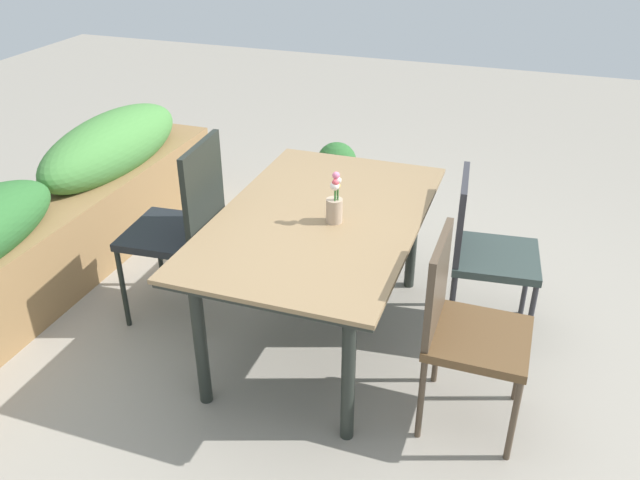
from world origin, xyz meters
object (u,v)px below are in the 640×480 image
(chair_near_left, at_px, (463,323))
(chair_near_right, at_px, (483,246))
(dining_table, at_px, (320,228))
(potted_plant, at_px, (337,173))
(chair_far_side, at_px, (184,221))
(planter_box, at_px, (52,220))
(flower_vase, at_px, (335,204))

(chair_near_left, bearing_deg, chair_near_right, -179.90)
(dining_table, bearing_deg, potted_plant, 14.77)
(chair_far_side, relative_size, chair_near_left, 1.14)
(chair_near_left, relative_size, planter_box, 0.30)
(chair_near_right, height_order, potted_plant, chair_near_right)
(planter_box, bearing_deg, potted_plant, -40.14)
(dining_table, distance_m, chair_near_right, 0.84)
(chair_far_side, height_order, chair_near_right, chair_far_side)
(dining_table, relative_size, potted_plant, 3.24)
(planter_box, relative_size, potted_plant, 6.23)
(potted_plant, bearing_deg, flower_vase, -162.74)
(flower_vase, xyz_separation_m, potted_plant, (1.60, 0.50, -0.57))
(chair_near_right, xyz_separation_m, flower_vase, (-0.38, 0.67, 0.30))
(chair_far_side, bearing_deg, flower_vase, -95.64)
(chair_near_left, bearing_deg, flower_vase, -114.26)
(planter_box, xyz_separation_m, potted_plant, (1.50, -1.27, -0.14))
(dining_table, xyz_separation_m, chair_near_left, (-0.34, -0.75, -0.14))
(dining_table, relative_size, chair_near_left, 1.73)
(chair_far_side, xyz_separation_m, chair_near_right, (0.36, -1.49, -0.07))
(chair_near_right, bearing_deg, potted_plant, -142.32)
(chair_near_left, bearing_deg, potted_plant, -148.32)
(dining_table, relative_size, chair_near_right, 1.75)
(chair_near_left, distance_m, planter_box, 2.46)
(chair_near_right, distance_m, potted_plant, 1.71)
(dining_table, relative_size, flower_vase, 5.99)
(flower_vase, bearing_deg, chair_far_side, 88.72)
(chair_near_right, xyz_separation_m, chair_near_left, (-0.68, 0.00, -0.00))
(chair_near_right, xyz_separation_m, potted_plant, (1.22, 1.16, -0.26))
(chair_near_left, bearing_deg, planter_box, -99.15)
(chair_near_right, relative_size, flower_vase, 3.42)
(dining_table, relative_size, planter_box, 0.52)
(chair_far_side, bearing_deg, dining_table, -92.69)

